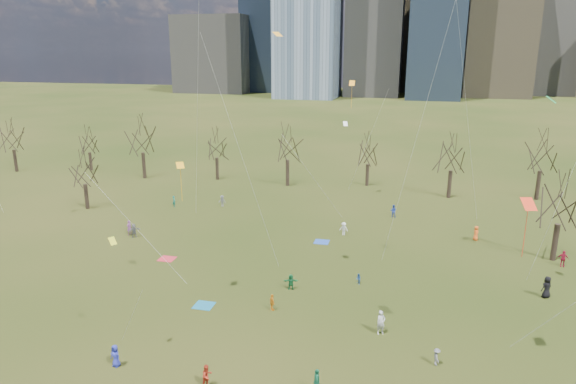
% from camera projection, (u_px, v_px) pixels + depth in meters
% --- Properties ---
extents(ground, '(500.00, 500.00, 0.00)m').
position_uv_depth(ground, '(252.00, 316.00, 40.85)').
color(ground, black).
rests_on(ground, ground).
extents(downtown_skyline, '(212.50, 78.00, 118.00)m').
position_uv_depth(downtown_skyline, '(390.00, 6.00, 227.89)').
color(downtown_skyline, slate).
rests_on(downtown_skyline, ground).
extents(bare_tree_row, '(113.04, 29.80, 9.50)m').
position_uv_depth(bare_tree_row, '(329.00, 152.00, 74.03)').
color(bare_tree_row, black).
rests_on(bare_tree_row, ground).
extents(blanket_teal, '(1.60, 1.50, 0.03)m').
position_uv_depth(blanket_teal, '(204.00, 305.00, 42.47)').
color(blanket_teal, '#17688F').
rests_on(blanket_teal, ground).
extents(blanket_navy, '(1.60, 1.50, 0.03)m').
position_uv_depth(blanket_navy, '(322.00, 242.00, 56.48)').
color(blanket_navy, '#254CAC').
rests_on(blanket_navy, ground).
extents(blanket_crimson, '(1.60, 1.50, 0.03)m').
position_uv_depth(blanket_crimson, '(167.00, 259.00, 51.90)').
color(blanket_crimson, red).
rests_on(blanket_crimson, ground).
extents(person_0, '(0.87, 0.70, 1.56)m').
position_uv_depth(person_0, '(115.00, 356.00, 34.17)').
color(person_0, '#272FA9').
rests_on(person_0, ground).
extents(person_1, '(0.81, 0.74, 1.86)m').
position_uv_depth(person_1, '(381.00, 322.00, 38.04)').
color(person_1, silver).
rests_on(person_1, ground).
extents(person_2, '(0.87, 0.94, 1.54)m').
position_uv_depth(person_2, '(207.00, 376.00, 32.09)').
color(person_2, '#B12D19').
rests_on(person_2, ground).
extents(person_3, '(0.62, 0.87, 1.22)m').
position_uv_depth(person_3, '(437.00, 357.00, 34.35)').
color(person_3, slate).
rests_on(person_3, ground).
extents(person_4, '(0.77, 0.86, 1.40)m').
position_uv_depth(person_4, '(272.00, 302.00, 41.54)').
color(person_4, orange).
rests_on(person_4, ground).
extents(person_5, '(1.39, 0.77, 1.42)m').
position_uv_depth(person_5, '(291.00, 282.00, 45.18)').
color(person_5, '#176834').
rests_on(person_5, ground).
extents(person_6, '(1.13, 1.04, 1.94)m').
position_uv_depth(person_6, '(547.00, 287.00, 43.59)').
color(person_6, black).
rests_on(person_6, ground).
extents(person_7, '(0.59, 0.73, 1.72)m').
position_uv_depth(person_7, '(129.00, 228.00, 58.44)').
color(person_7, '#8F478D').
rests_on(person_7, ground).
extents(person_8, '(0.55, 0.60, 1.00)m').
position_uv_depth(person_8, '(358.00, 279.00, 46.22)').
color(person_8, '#225096').
rests_on(person_8, ground).
extents(person_9, '(1.04, 0.69, 1.51)m').
position_uv_depth(person_9, '(344.00, 229.00, 58.45)').
color(person_9, white).
rests_on(person_9, ground).
extents(person_10, '(0.99, 0.48, 1.64)m').
position_uv_depth(person_10, '(563.00, 259.00, 49.91)').
color(person_10, '#B11938').
rests_on(person_10, ground).
extents(person_11, '(1.23, 1.49, 1.60)m').
position_uv_depth(person_11, '(134.00, 231.00, 57.69)').
color(person_11, slate).
rests_on(person_11, ground).
extents(person_12, '(0.53, 0.81, 1.66)m').
position_uv_depth(person_12, '(476.00, 233.00, 56.78)').
color(person_12, '#FE5F1C').
rests_on(person_12, ground).
extents(person_13, '(0.63, 0.65, 1.51)m').
position_uv_depth(person_13, '(174.00, 201.00, 68.94)').
color(person_13, '#197163').
rests_on(person_13, ground).
extents(person_14, '(0.80, 0.63, 1.61)m').
position_uv_depth(person_14, '(393.00, 211.00, 64.68)').
color(person_14, '#263FA5').
rests_on(person_14, ground).
extents(person_15, '(1.00, 0.58, 1.53)m').
position_uv_depth(person_15, '(222.00, 201.00, 69.12)').
color(person_15, slate).
rests_on(person_15, ground).
extents(person_16, '(0.62, 1.05, 1.69)m').
position_uv_depth(person_16, '(317.00, 382.00, 31.42)').
color(person_16, '#19724C').
rests_on(person_16, ground).
extents(kites_airborne, '(60.58, 48.73, 34.08)m').
position_uv_depth(kites_airborne, '(331.00, 120.00, 46.89)').
color(kites_airborne, '#F7A714').
rests_on(kites_airborne, ground).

